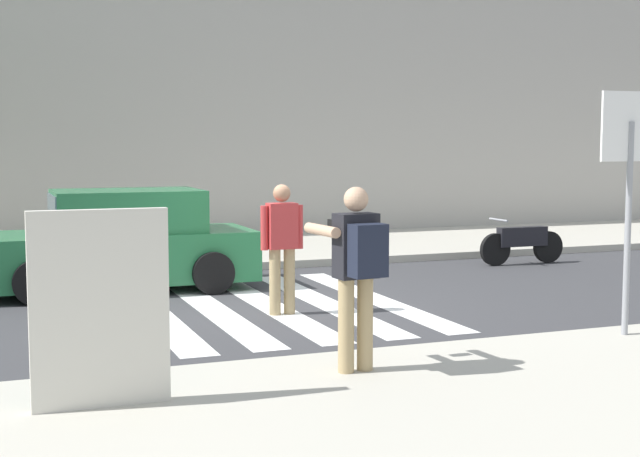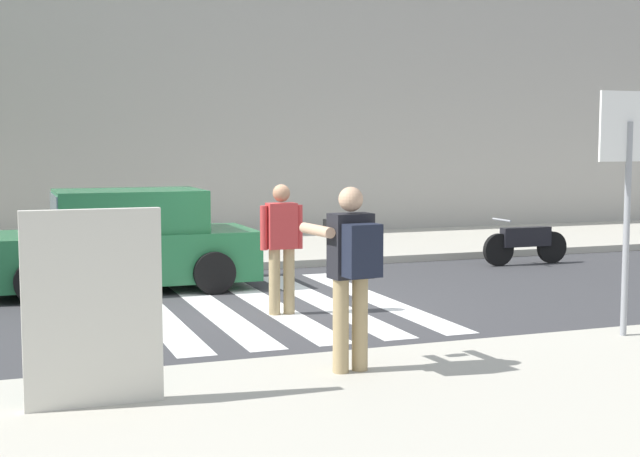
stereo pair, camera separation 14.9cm
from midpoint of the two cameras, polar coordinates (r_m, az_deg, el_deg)
name	(u,v)px [view 2 (the right image)]	position (r m, az deg, el deg)	size (l,w,h in m)	color
ground_plane	(274,308)	(12.29, -2.61, -5.12)	(120.00, 120.00, 0.00)	#38383A
sidewalk_near	(530,447)	(6.82, 13.93, -13.44)	(60.00, 6.00, 0.14)	#B2AD9E
sidewalk_far	(184,253)	(18.03, -8.43, -1.55)	(60.00, 4.80, 0.14)	#B2AD9E
building_facade_far	(146,110)	(22.23, -10.91, 7.48)	(56.00, 4.00, 6.14)	#ADA89E
crosswalk_stripe_0	(155,313)	(12.11, -10.17, -5.35)	(0.44, 5.20, 0.01)	silver
crosswalk_stripe_1	(214,309)	(12.27, -6.47, -5.15)	(0.44, 5.20, 0.01)	silver
crosswalk_stripe_2	(270,305)	(12.48, -2.89, -4.94)	(0.44, 5.20, 0.01)	silver
crosswalk_stripe_3	(323,302)	(12.74, 0.56, -4.72)	(0.44, 5.20, 0.01)	silver
crosswalk_stripe_4	(375,299)	(13.04, 3.85, -4.49)	(0.44, 5.20, 0.01)	silver
stop_sign	(628,158)	(10.30, 19.50, 4.26)	(0.76, 0.08, 2.68)	gray
photographer_with_backpack	(352,263)	(8.20, 2.58, -2.19)	(0.63, 0.88, 1.72)	tan
pedestrian_crossing	(282,241)	(11.71, -2.11, -0.83)	(0.58, 0.24, 1.72)	tan
parked_car_green	(123,243)	(14.03, -12.22, -0.92)	(4.10, 1.92, 1.55)	#236B3D
motorcycle	(525,243)	(17.06, 13.26, -0.88)	(1.76, 0.60, 0.87)	black
advertising_board	(93,308)	(7.40, -13.77, -4.97)	(1.10, 0.11, 1.60)	beige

